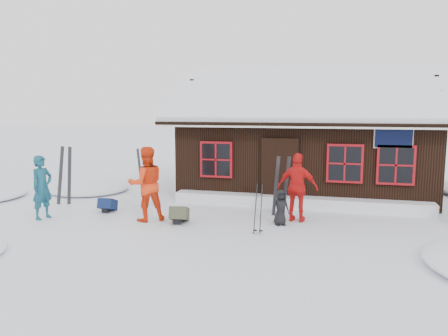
{
  "coord_description": "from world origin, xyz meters",
  "views": [
    {
      "loc": [
        2.58,
        -10.68,
        2.95
      ],
      "look_at": [
        -0.46,
        0.96,
        1.3
      ],
      "focal_mm": 35.0,
      "sensor_mm": 36.0,
      "label": 1
    }
  ],
  "objects_px": {
    "skier_crouched": "(280,208)",
    "ski_poles": "(258,210)",
    "skier_orange_left": "(146,184)",
    "backpack_olive": "(179,217)",
    "skier_teal": "(42,187)",
    "ski_pair_left": "(65,176)",
    "skier_orange_right": "(298,188)",
    "backpack_blue": "(108,207)"
  },
  "relations": [
    {
      "from": "skier_teal",
      "to": "skier_orange_left",
      "type": "height_order",
      "value": "skier_orange_left"
    },
    {
      "from": "skier_teal",
      "to": "backpack_olive",
      "type": "distance_m",
      "value": 3.8
    },
    {
      "from": "skier_teal",
      "to": "backpack_olive",
      "type": "relative_size",
      "value": 2.88
    },
    {
      "from": "skier_crouched",
      "to": "backpack_olive",
      "type": "relative_size",
      "value": 1.53
    },
    {
      "from": "skier_crouched",
      "to": "ski_pair_left",
      "type": "height_order",
      "value": "ski_pair_left"
    },
    {
      "from": "backpack_blue",
      "to": "backpack_olive",
      "type": "distance_m",
      "value": 2.51
    },
    {
      "from": "skier_orange_right",
      "to": "backpack_olive",
      "type": "xyz_separation_m",
      "value": [
        -2.94,
        -0.92,
        -0.74
      ]
    },
    {
      "from": "ski_poles",
      "to": "backpack_blue",
      "type": "height_order",
      "value": "ski_poles"
    },
    {
      "from": "skier_crouched",
      "to": "backpack_olive",
      "type": "height_order",
      "value": "skier_crouched"
    },
    {
      "from": "skier_teal",
      "to": "ski_poles",
      "type": "height_order",
      "value": "skier_teal"
    },
    {
      "from": "skier_orange_left",
      "to": "backpack_olive",
      "type": "xyz_separation_m",
      "value": [
        0.91,
        -0.01,
        -0.82
      ]
    },
    {
      "from": "skier_teal",
      "to": "skier_crouched",
      "type": "bearing_deg",
      "value": -67.81
    },
    {
      "from": "skier_orange_left",
      "to": "skier_crouched",
      "type": "bearing_deg",
      "value": 151.81
    },
    {
      "from": "skier_orange_right",
      "to": "backpack_olive",
      "type": "relative_size",
      "value": 3.04
    },
    {
      "from": "skier_teal",
      "to": "ski_poles",
      "type": "relative_size",
      "value": 1.39
    },
    {
      "from": "skier_teal",
      "to": "skier_orange_left",
      "type": "relative_size",
      "value": 0.87
    },
    {
      "from": "skier_teal",
      "to": "ski_pair_left",
      "type": "bearing_deg",
      "value": 29.06
    },
    {
      "from": "ski_poles",
      "to": "skier_crouched",
      "type": "bearing_deg",
      "value": 66.02
    },
    {
      "from": "ski_pair_left",
      "to": "ski_poles",
      "type": "relative_size",
      "value": 1.5
    },
    {
      "from": "ski_pair_left",
      "to": "backpack_blue",
      "type": "relative_size",
      "value": 3.46
    },
    {
      "from": "skier_orange_right",
      "to": "backpack_blue",
      "type": "xyz_separation_m",
      "value": [
        -5.37,
        -0.28,
        -0.76
      ]
    },
    {
      "from": "ski_poles",
      "to": "backpack_olive",
      "type": "height_order",
      "value": "ski_poles"
    },
    {
      "from": "skier_teal",
      "to": "skier_orange_right",
      "type": "relative_size",
      "value": 0.95
    },
    {
      "from": "skier_crouched",
      "to": "ski_pair_left",
      "type": "xyz_separation_m",
      "value": [
        -6.73,
        0.75,
        0.42
      ]
    },
    {
      "from": "skier_orange_right",
      "to": "skier_crouched",
      "type": "distance_m",
      "value": 0.76
    },
    {
      "from": "skier_orange_left",
      "to": "skier_orange_right",
      "type": "xyz_separation_m",
      "value": [
        3.85,
        0.91,
        -0.08
      ]
    },
    {
      "from": "skier_crouched",
      "to": "ski_pair_left",
      "type": "distance_m",
      "value": 6.79
    },
    {
      "from": "skier_teal",
      "to": "ski_poles",
      "type": "bearing_deg",
      "value": -76.14
    },
    {
      "from": "skier_teal",
      "to": "backpack_olive",
      "type": "bearing_deg",
      "value": -68.62
    },
    {
      "from": "skier_orange_right",
      "to": "skier_teal",
      "type": "bearing_deg",
      "value": 20.49
    },
    {
      "from": "skier_orange_right",
      "to": "backpack_blue",
      "type": "relative_size",
      "value": 3.38
    },
    {
      "from": "skier_orange_left",
      "to": "ski_pair_left",
      "type": "bearing_deg",
      "value": -55.32
    },
    {
      "from": "skier_orange_right",
      "to": "backpack_blue",
      "type": "distance_m",
      "value": 5.43
    },
    {
      "from": "skier_crouched",
      "to": "ski_poles",
      "type": "xyz_separation_m",
      "value": [
        -0.41,
        -0.92,
        0.12
      ]
    },
    {
      "from": "skier_crouched",
      "to": "ski_poles",
      "type": "height_order",
      "value": "ski_poles"
    },
    {
      "from": "ski_pair_left",
      "to": "skier_teal",
      "type": "bearing_deg",
      "value": -76.88
    },
    {
      "from": "skier_orange_left",
      "to": "ski_poles",
      "type": "bearing_deg",
      "value": 135.69
    },
    {
      "from": "skier_teal",
      "to": "backpack_blue",
      "type": "relative_size",
      "value": 3.2
    },
    {
      "from": "skier_orange_left",
      "to": "skier_orange_right",
      "type": "distance_m",
      "value": 3.96
    },
    {
      "from": "skier_orange_right",
      "to": "ski_pair_left",
      "type": "bearing_deg",
      "value": 6.16
    },
    {
      "from": "ski_pair_left",
      "to": "ski_poles",
      "type": "height_order",
      "value": "ski_pair_left"
    },
    {
      "from": "ski_pair_left",
      "to": "backpack_olive",
      "type": "distance_m",
      "value": 4.4
    }
  ]
}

